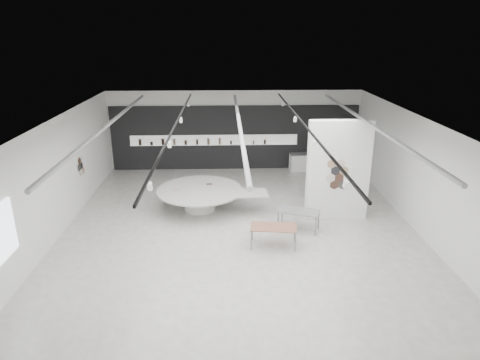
{
  "coord_description": "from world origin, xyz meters",
  "views": [
    {
      "loc": [
        -0.46,
        -13.14,
        6.52
      ],
      "look_at": [
        0.05,
        1.2,
        1.42
      ],
      "focal_mm": 32.0,
      "sensor_mm": 36.0,
      "label": 1
    }
  ],
  "objects_px": {
    "sample_table_wood": "(274,228)",
    "display_island": "(202,196)",
    "partition_column": "(338,171)",
    "sample_table_stone": "(299,212)",
    "kitchen_counter": "(305,162)"
  },
  "relations": [
    {
      "from": "partition_column",
      "to": "sample_table_wood",
      "type": "distance_m",
      "value": 3.44
    },
    {
      "from": "display_island",
      "to": "sample_table_stone",
      "type": "distance_m",
      "value": 3.86
    },
    {
      "from": "partition_column",
      "to": "sample_table_stone",
      "type": "height_order",
      "value": "partition_column"
    },
    {
      "from": "sample_table_wood",
      "to": "sample_table_stone",
      "type": "distance_m",
      "value": 1.52
    },
    {
      "from": "kitchen_counter",
      "to": "display_island",
      "type": "bearing_deg",
      "value": -140.58
    },
    {
      "from": "partition_column",
      "to": "sample_table_stone",
      "type": "xyz_separation_m",
      "value": [
        -1.49,
        -0.92,
        -1.16
      ]
    },
    {
      "from": "partition_column",
      "to": "display_island",
      "type": "bearing_deg",
      "value": 169.35
    },
    {
      "from": "kitchen_counter",
      "to": "sample_table_wood",
      "type": "bearing_deg",
      "value": -111.94
    },
    {
      "from": "sample_table_wood",
      "to": "partition_column",
      "type": "bearing_deg",
      "value": 39.95
    },
    {
      "from": "sample_table_wood",
      "to": "display_island",
      "type": "bearing_deg",
      "value": 128.72
    },
    {
      "from": "display_island",
      "to": "sample_table_stone",
      "type": "xyz_separation_m",
      "value": [
        3.39,
        -1.84,
        0.11
      ]
    },
    {
      "from": "display_island",
      "to": "sample_table_wood",
      "type": "height_order",
      "value": "display_island"
    },
    {
      "from": "sample_table_stone",
      "to": "kitchen_counter",
      "type": "xyz_separation_m",
      "value": [
        1.37,
        6.46,
        -0.22
      ]
    },
    {
      "from": "sample_table_stone",
      "to": "kitchen_counter",
      "type": "bearing_deg",
      "value": 78.04
    },
    {
      "from": "partition_column",
      "to": "sample_table_wood",
      "type": "relative_size",
      "value": 2.39
    }
  ]
}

